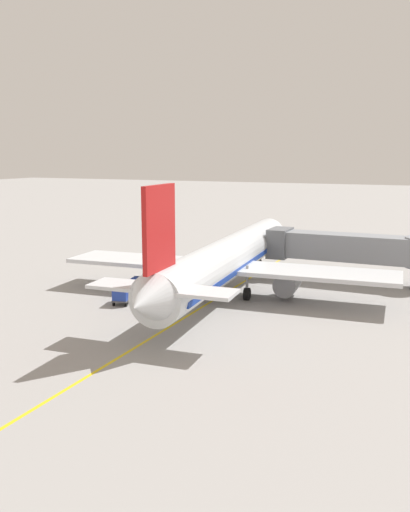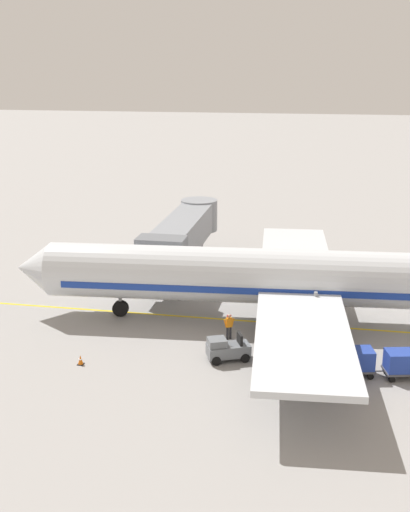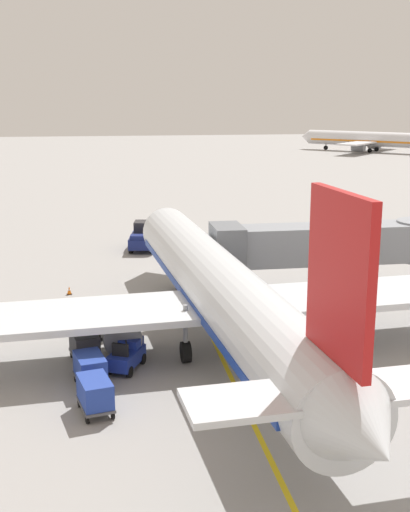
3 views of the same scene
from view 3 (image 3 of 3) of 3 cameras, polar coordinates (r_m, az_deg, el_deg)
The scene contains 13 objects.
ground_plane at distance 36.19m, azimuth 1.31°, elevation -8.39°, with size 400.00×400.00×0.00m, color gray.
gate_lead_in_line at distance 36.19m, azimuth 1.31°, elevation -8.39°, with size 0.24×80.00×0.01m, color gold.
parked_airliner at distance 36.30m, azimuth 1.32°, elevation -3.00°, with size 30.31×37.35×10.63m.
jet_bridge at distance 47.25m, azimuth 10.57°, elevation 1.02°, with size 16.59×3.50×4.98m.
pushback_tractor at distance 60.31m, azimuth -5.30°, elevation 1.60°, with size 2.87×4.69×2.40m.
baggage_tug_lead at distance 39.45m, azimuth -8.78°, elevation -5.57°, with size 2.09×2.77×1.62m.
baggage_tug_trailing at distance 34.42m, azimuth -6.68°, elevation -8.39°, with size 2.16×2.77×1.62m.
baggage_cart_front at distance 35.47m, azimuth -10.21°, elevation -7.44°, with size 1.75×2.98×1.58m.
baggage_cart_second_in_train at distance 32.54m, azimuth -9.75°, elevation -9.39°, with size 1.75×2.98×1.58m.
baggage_cart_third_in_train at distance 30.01m, azimuth -9.34°, elevation -11.41°, with size 1.75×2.98×1.58m.
ground_crew_wing_walker at distance 39.79m, azimuth -4.46°, elevation -4.91°, with size 0.42×0.68×1.69m.
safety_cone_nose_left at distance 47.55m, azimuth -11.48°, elevation -2.89°, with size 0.36×0.36×0.59m.
distant_taxiing_airliner at distance 170.42m, azimuth 13.64°, elevation 9.63°, with size 28.08×27.41×10.10m.
Camera 3 is at (-6.06, -33.03, 13.51)m, focal length 47.00 mm.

